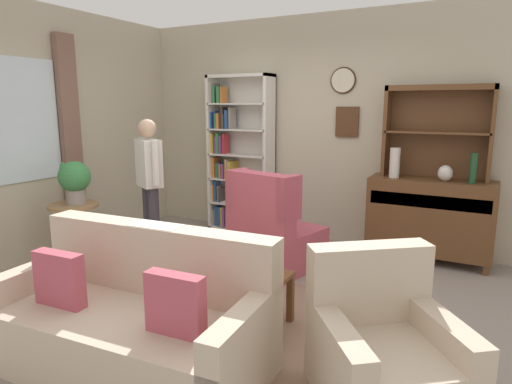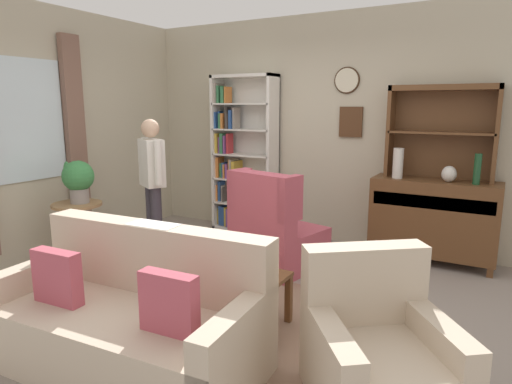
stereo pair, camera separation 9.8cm
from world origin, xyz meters
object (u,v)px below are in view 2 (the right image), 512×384
object	(u,v)px
couch_floral	(131,320)
plant_stand	(79,226)
sideboard	(433,217)
book_stack	(230,270)
person_reading	(152,178)
coffee_table	(234,281)
bookshelf	(240,155)
wingback_chair	(274,233)
potted_plant_small	(116,245)
potted_plant_large	(78,178)
armchair_floral	(378,358)
sideboard_hutch	(442,119)
vase_round	(449,174)
vase_tall	(398,163)
bottle_wine	(477,169)

from	to	relation	value
couch_floral	plant_stand	world-z (taller)	couch_floral
sideboard	book_stack	size ratio (longest dim) A/B	7.52
person_reading	coffee_table	bearing A→B (deg)	-28.72
bookshelf	couch_floral	distance (m)	3.42
couch_floral	wingback_chair	bearing A→B (deg)	89.77
couch_floral	wingback_chair	distance (m)	2.05
bookshelf	coffee_table	size ratio (longest dim) A/B	2.62
wingback_chair	plant_stand	distance (m)	2.12
potted_plant_small	coffee_table	bearing A→B (deg)	-17.08
couch_floral	potted_plant_small	size ratio (longest dim) A/B	6.40
potted_plant_large	couch_floral	bearing A→B (deg)	-31.66
armchair_floral	book_stack	distance (m)	1.34
potted_plant_small	potted_plant_large	bearing A→B (deg)	-133.84
potted_plant_small	coffee_table	distance (m)	2.04
couch_floral	armchair_floral	size ratio (longest dim) A/B	1.72
sideboard_hutch	plant_stand	bearing A→B (deg)	-148.52
vase_round	potted_plant_small	world-z (taller)	vase_round
sideboard_hutch	potted_plant_small	bearing A→B (deg)	-150.28
coffee_table	book_stack	size ratio (longest dim) A/B	4.63
armchair_floral	plant_stand	bearing A→B (deg)	167.79
coffee_table	wingback_chair	bearing A→B (deg)	102.83
vase_tall	potted_plant_large	bearing A→B (deg)	-148.17
coffee_table	potted_plant_small	bearing A→B (deg)	162.92
bookshelf	vase_round	world-z (taller)	bookshelf
potted_plant_large	book_stack	bearing A→B (deg)	-9.67
sideboard_hutch	vase_round	xyz separation A→B (m)	(0.13, -0.18, -0.55)
vase_tall	person_reading	distance (m)	2.71
bottle_wine	potted_plant_small	size ratio (longest dim) A/B	1.09
bottle_wine	couch_floral	size ratio (longest dim) A/B	0.17
bottle_wine	plant_stand	size ratio (longest dim) A/B	0.47
vase_round	coffee_table	xyz separation A→B (m)	(-1.27, -2.18, -0.65)
wingback_chair	person_reading	distance (m)	1.50
sideboard	plant_stand	size ratio (longest dim) A/B	1.93
sideboard	vase_round	world-z (taller)	vase_round
sideboard_hutch	potted_plant_small	size ratio (longest dim) A/B	3.80
bottle_wine	sideboard_hutch	bearing A→B (deg)	153.04
plant_stand	couch_floral	bearing A→B (deg)	-30.81
sideboard_hutch	person_reading	world-z (taller)	sideboard_hutch
vase_round	couch_floral	world-z (taller)	vase_round
person_reading	book_stack	size ratio (longest dim) A/B	9.03
sideboard	book_stack	xyz separation A→B (m)	(-1.17, -2.27, -0.07)
coffee_table	bookshelf	bearing A→B (deg)	120.56
sideboard	armchair_floral	xyz separation A→B (m)	(0.10, -2.68, -0.22)
plant_stand	potted_plant_small	world-z (taller)	plant_stand
plant_stand	book_stack	distance (m)	2.19
vase_tall	armchair_floral	world-z (taller)	vase_tall
vase_tall	bottle_wine	xyz separation A→B (m)	(0.78, -0.01, -0.01)
bookshelf	bottle_wine	xyz separation A→B (m)	(2.91, -0.17, 0.04)
person_reading	coffee_table	world-z (taller)	person_reading
vase_tall	potted_plant_small	size ratio (longest dim) A/B	1.14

